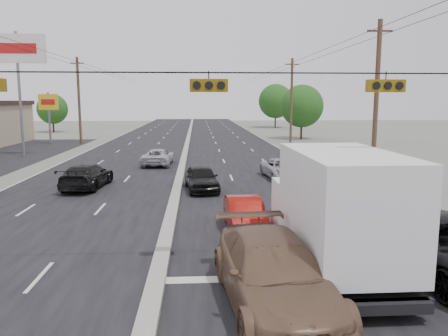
{
  "coord_description": "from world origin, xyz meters",
  "views": [
    {
      "loc": [
        1.16,
        -12.23,
        5.04
      ],
      "look_at": [
        2.3,
        6.09,
        2.2
      ],
      "focal_mm": 35.0,
      "sensor_mm": 36.0,
      "label": 1
    }
  ],
  "objects_px": {
    "box_truck": "(335,210)",
    "queue_car_b": "(324,202)",
    "tan_sedan": "(274,274)",
    "utility_pole_right_c": "(291,100)",
    "pole_sign_billboard": "(17,56)",
    "oncoming_near": "(87,176)",
    "utility_pole_left_c": "(79,100)",
    "pole_sign_far": "(49,106)",
    "oncoming_far": "(158,157)",
    "black_suv": "(447,247)",
    "queue_car_c": "(282,169)",
    "red_sedan": "(245,215)",
    "queue_car_a": "(202,178)",
    "utility_pole_right_b": "(376,100)",
    "tree_left_far": "(52,109)",
    "queue_car_e": "(338,176)",
    "tree_right_mid": "(302,106)",
    "tree_right_far": "(276,101)"
  },
  "relations": [
    {
      "from": "tree_right_mid",
      "to": "tree_right_far",
      "type": "bearing_deg",
      "value": 87.71
    },
    {
      "from": "pole_sign_billboard",
      "to": "queue_car_b",
      "type": "xyz_separation_m",
      "value": [
        21.2,
        -21.84,
        -8.24
      ]
    },
    {
      "from": "tree_right_far",
      "to": "queue_car_b",
      "type": "bearing_deg",
      "value": -98.29
    },
    {
      "from": "queue_car_e",
      "to": "tree_right_mid",
      "type": "bearing_deg",
      "value": 79.08
    },
    {
      "from": "red_sedan",
      "to": "oncoming_near",
      "type": "distance_m",
      "value": 12.16
    },
    {
      "from": "queue_car_e",
      "to": "oncoming_far",
      "type": "height_order",
      "value": "queue_car_e"
    },
    {
      "from": "tree_left_far",
      "to": "oncoming_near",
      "type": "height_order",
      "value": "tree_left_far"
    },
    {
      "from": "black_suv",
      "to": "queue_car_c",
      "type": "height_order",
      "value": "black_suv"
    },
    {
      "from": "queue_car_b",
      "to": "tan_sedan",
      "type": "bearing_deg",
      "value": -106.85
    },
    {
      "from": "pole_sign_far",
      "to": "utility_pole_right_c",
      "type": "bearing_deg",
      "value": 0.0
    },
    {
      "from": "tree_right_far",
      "to": "queue_car_a",
      "type": "bearing_deg",
      "value": -104.14
    },
    {
      "from": "queue_car_e",
      "to": "oncoming_far",
      "type": "relative_size",
      "value": 0.99
    },
    {
      "from": "box_truck",
      "to": "black_suv",
      "type": "xyz_separation_m",
      "value": [
        3.17,
        -0.54,
        -1.03
      ]
    },
    {
      "from": "oncoming_near",
      "to": "utility_pole_left_c",
      "type": "bearing_deg",
      "value": -69.74
    },
    {
      "from": "pole_sign_far",
      "to": "tan_sedan",
      "type": "bearing_deg",
      "value": -65.76
    },
    {
      "from": "utility_pole_right_c",
      "to": "tree_right_mid",
      "type": "xyz_separation_m",
      "value": [
        2.5,
        5.0,
        -0.77
      ]
    },
    {
      "from": "queue_car_a",
      "to": "utility_pole_right_b",
      "type": "bearing_deg",
      "value": 8.56
    },
    {
      "from": "pole_sign_far",
      "to": "queue_car_a",
      "type": "bearing_deg",
      "value": -58.11
    },
    {
      "from": "box_truck",
      "to": "queue_car_b",
      "type": "bearing_deg",
      "value": 76.01
    },
    {
      "from": "oncoming_near",
      "to": "oncoming_far",
      "type": "height_order",
      "value": "oncoming_near"
    },
    {
      "from": "utility_pole_left_c",
      "to": "pole_sign_far",
      "type": "height_order",
      "value": "utility_pole_left_c"
    },
    {
      "from": "red_sedan",
      "to": "tan_sedan",
      "type": "bearing_deg",
      "value": -92.19
    },
    {
      "from": "pole_sign_far",
      "to": "queue_car_c",
      "type": "distance_m",
      "value": 33.55
    },
    {
      "from": "queue_car_b",
      "to": "oncoming_far",
      "type": "bearing_deg",
      "value": 125.44
    },
    {
      "from": "utility_pole_right_c",
      "to": "pole_sign_billboard",
      "type": "relative_size",
      "value": 0.91
    },
    {
      "from": "box_truck",
      "to": "oncoming_near",
      "type": "bearing_deg",
      "value": 128.24
    },
    {
      "from": "pole_sign_billboard",
      "to": "queue_car_a",
      "type": "relative_size",
      "value": 2.64
    },
    {
      "from": "pole_sign_billboard",
      "to": "queue_car_e",
      "type": "xyz_separation_m",
      "value": [
        23.73,
        -16.05,
        -8.09
      ]
    },
    {
      "from": "pole_sign_billboard",
      "to": "oncoming_near",
      "type": "bearing_deg",
      "value": -58.1
    },
    {
      "from": "pole_sign_billboard",
      "to": "black_suv",
      "type": "relative_size",
      "value": 1.8
    },
    {
      "from": "utility_pole_left_c",
      "to": "red_sedan",
      "type": "height_order",
      "value": "utility_pole_left_c"
    },
    {
      "from": "queue_car_c",
      "to": "oncoming_near",
      "type": "distance_m",
      "value": 12.19
    },
    {
      "from": "utility_pole_left_c",
      "to": "tree_left_far",
      "type": "bearing_deg",
      "value": 115.41
    },
    {
      "from": "tree_right_far",
      "to": "black_suv",
      "type": "height_order",
      "value": "tree_right_far"
    },
    {
      "from": "utility_pole_right_c",
      "to": "tree_left_far",
      "type": "distance_m",
      "value": 39.9
    },
    {
      "from": "black_suv",
      "to": "tree_right_mid",
      "type": "bearing_deg",
      "value": 75.01
    },
    {
      "from": "tan_sedan",
      "to": "queue_car_b",
      "type": "relative_size",
      "value": 1.55
    },
    {
      "from": "utility_pole_right_b",
      "to": "oncoming_far",
      "type": "height_order",
      "value": "utility_pole_right_b"
    },
    {
      "from": "red_sedan",
      "to": "queue_car_c",
      "type": "distance_m",
      "value": 11.98
    },
    {
      "from": "tree_left_far",
      "to": "oncoming_near",
      "type": "relative_size",
      "value": 1.24
    },
    {
      "from": "utility_pole_right_b",
      "to": "black_suv",
      "type": "height_order",
      "value": "utility_pole_right_b"
    },
    {
      "from": "utility_pole_right_c",
      "to": "queue_car_e",
      "type": "bearing_deg",
      "value": -96.65
    },
    {
      "from": "tree_right_mid",
      "to": "queue_car_a",
      "type": "distance_m",
      "value": 35.84
    },
    {
      "from": "utility_pole_right_c",
      "to": "queue_car_a",
      "type": "distance_m",
      "value": 30.4
    },
    {
      "from": "utility_pole_left_c",
      "to": "pole_sign_far",
      "type": "distance_m",
      "value": 3.57
    },
    {
      "from": "utility_pole_right_b",
      "to": "utility_pole_right_c",
      "type": "height_order",
      "value": "same"
    },
    {
      "from": "pole_sign_far",
      "to": "oncoming_far",
      "type": "bearing_deg",
      "value": -51.84
    },
    {
      "from": "utility_pole_right_b",
      "to": "oncoming_near",
      "type": "relative_size",
      "value": 2.02
    },
    {
      "from": "box_truck",
      "to": "oncoming_far",
      "type": "bearing_deg",
      "value": 107.62
    },
    {
      "from": "tan_sedan",
      "to": "box_truck",
      "type": "bearing_deg",
      "value": 39.85
    }
  ]
}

